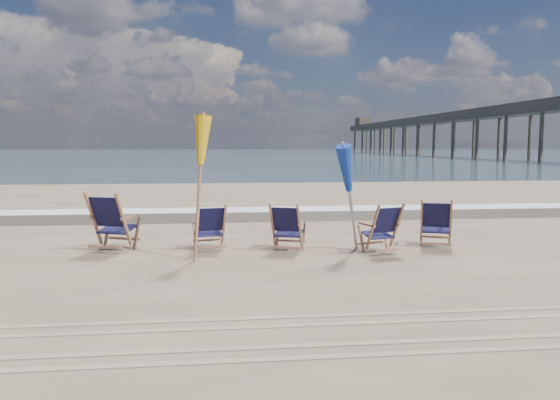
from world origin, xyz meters
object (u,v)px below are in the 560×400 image
(beach_chair_2, at_px, (300,228))
(umbrella_yellow, at_px, (198,147))
(umbrella_blue, at_px, (351,170))
(beach_chair_1, at_px, (224,226))
(beach_chair_0, at_px, (124,222))
(beach_chair_3, at_px, (397,228))
(fishing_pier, at_px, (470,128))
(beach_chair_4, at_px, (451,224))

(beach_chair_2, xyz_separation_m, umbrella_yellow, (-1.79, -0.35, 1.46))
(umbrella_blue, bearing_deg, umbrella_yellow, -172.52)
(beach_chair_2, relative_size, umbrella_yellow, 0.37)
(umbrella_yellow, bearing_deg, beach_chair_1, 60.60)
(beach_chair_0, bearing_deg, beach_chair_1, -155.81)
(beach_chair_3, relative_size, umbrella_yellow, 0.38)
(umbrella_yellow, relative_size, fishing_pier, 0.02)
(beach_chair_3, bearing_deg, beach_chair_4, 177.07)
(beach_chair_2, xyz_separation_m, beach_chair_4, (2.89, 0.06, 0.02))
(beach_chair_4, bearing_deg, beach_chair_3, 35.59)
(fishing_pier, bearing_deg, beach_chair_0, -119.54)
(beach_chair_2, xyz_separation_m, beach_chair_3, (1.75, -0.24, 0.01))
(beach_chair_2, relative_size, beach_chair_3, 0.98)
(beach_chair_0, distance_m, umbrella_yellow, 2.05)
(beach_chair_4, distance_m, fishing_pier, 80.46)
(umbrella_yellow, bearing_deg, beach_chair_2, 10.94)
(beach_chair_4, height_order, umbrella_blue, umbrella_blue)
(beach_chair_1, height_order, umbrella_blue, umbrella_blue)
(fishing_pier, bearing_deg, umbrella_yellow, -118.48)
(beach_chair_1, relative_size, beach_chair_4, 0.93)
(beach_chair_1, height_order, beach_chair_2, beach_chair_2)
(beach_chair_2, bearing_deg, umbrella_yellow, 32.00)
(beach_chair_2, distance_m, beach_chair_3, 1.77)
(beach_chair_2, xyz_separation_m, fishing_pier, (37.72, 72.47, 4.20))
(beach_chair_0, relative_size, beach_chair_4, 1.17)
(beach_chair_4, relative_size, umbrella_yellow, 0.39)
(beach_chair_2, bearing_deg, beach_chair_0, 15.19)
(beach_chair_3, bearing_deg, beach_chair_2, -25.23)
(beach_chair_0, relative_size, umbrella_yellow, 0.45)
(beach_chair_0, bearing_deg, umbrella_yellow, 175.44)
(beach_chair_1, relative_size, umbrella_yellow, 0.36)
(umbrella_yellow, bearing_deg, beach_chair_0, 154.02)
(umbrella_yellow, height_order, umbrella_blue, umbrella_yellow)
(beach_chair_2, height_order, beach_chair_3, beach_chair_3)
(beach_chair_2, distance_m, beach_chair_4, 2.89)
(beach_chair_0, relative_size, beach_chair_1, 1.26)
(beach_chair_2, relative_size, fishing_pier, 0.01)
(beach_chair_3, bearing_deg, beach_chair_0, -24.03)
(beach_chair_1, relative_size, fishing_pier, 0.01)
(beach_chair_2, height_order, fishing_pier, fishing_pier)
(beach_chair_4, xyz_separation_m, fishing_pier, (34.82, 72.42, 4.17))
(beach_chair_1, bearing_deg, fishing_pier, -130.46)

